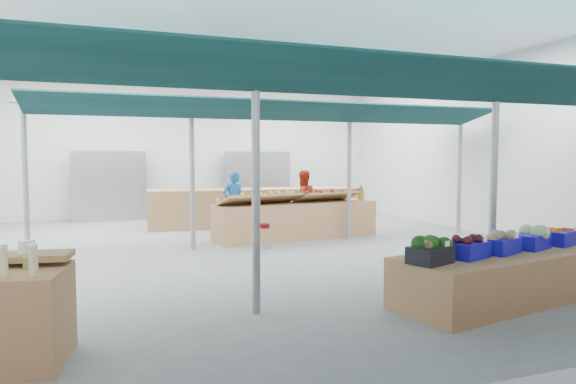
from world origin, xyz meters
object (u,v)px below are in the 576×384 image
Objects in this scene: vendor_left at (233,203)px; vendor_right at (303,200)px; fruit_counter at (296,220)px; crate_stack at (483,265)px; veg_counter at (508,276)px.

vendor_right is at bearing 173.51° from vendor_left.
crate_stack is (0.95, -5.03, -0.10)m from fruit_counter.
crate_stack is 6.51m from vendor_left.
fruit_counter reaches higher than crate_stack.
crate_stack is at bearing 102.86° from vendor_left.
veg_counter is 7.09m from vendor_left.
vendor_right is (0.60, 1.10, 0.35)m from fruit_counter.
crate_stack is (0.18, 0.67, -0.01)m from veg_counter.
vendor_left reaches higher than veg_counter.
fruit_counter is at bearing 131.00° from vendor_left.
fruit_counter is 1.30m from vendor_right.
veg_counter is 2.14× the size of vendor_right.
crate_stack is 6.16m from vendor_right.
vendor_left reaches higher than fruit_counter.
fruit_counter is 2.50× the size of vendor_right.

